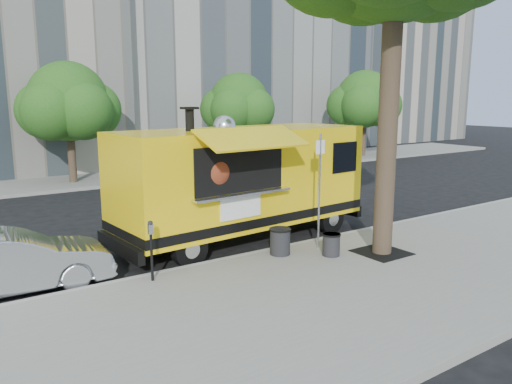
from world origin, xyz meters
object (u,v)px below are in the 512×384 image
Objects in this scene: food_truck at (242,179)px; far_tree_b at (68,102)px; sign_post at (319,184)px; far_tree_d at (365,99)px; trash_bin_left at (331,244)px; far_tree_c at (239,103)px; trash_bin_right at (280,241)px; parking_meter at (151,244)px; sedan at (11,263)px.

far_tree_b is at bearing 93.01° from food_truck.
food_truck is at bearing 115.19° from sign_post.
trash_bin_left is at bearing -138.25° from far_tree_d.
far_tree_d reaches higher than sign_post.
far_tree_c is 10.00m from far_tree_d.
sign_post is 0.39× the size of food_truck.
sign_post is at bearing -5.25° from trash_bin_right.
far_tree_c reaches higher than food_truck.
sedan is (-2.55, 1.35, -0.32)m from parking_meter.
trash_bin_left is at bearing -38.71° from trash_bin_right.
food_truck is at bearing -145.40° from far_tree_d.
far_tree_d is at bearing 41.75° from trash_bin_left.
far_tree_d is 4.23× the size of parking_meter.
sedan is (-6.11, -0.57, -1.11)m from food_truck.
parking_meter is 2.38× the size of trash_bin_left.
parking_meter is 0.33× the size of sedan.
far_tree_d is 25.38m from parking_meter.
sign_post is 0.74× the size of sedan.
far_tree_d reaches higher than food_truck.
sign_post reaches higher than sedan.
food_truck is at bearing 28.32° from parking_meter.
trash_bin_left is (-16.62, -14.84, -3.44)m from far_tree_d.
food_truck is 13.83× the size of trash_bin_left.
sign_post is at bearing -2.52° from parking_meter.
far_tree_d is at bearing 30.31° from food_truck.
sedan reaches higher than trash_bin_right.
trash_bin_right is (1.38, -14.14, -3.33)m from far_tree_b.
trash_bin_left is (0.82, -2.81, -1.33)m from food_truck.
food_truck reaches higher than trash_bin_left.
far_tree_b is 9.01m from far_tree_c.
sedan is (-4.55, -12.70, -3.17)m from far_tree_b.
food_truck is 3.21m from trash_bin_left.
parking_meter is 4.50m from trash_bin_left.
sign_post is (-6.45, -13.95, -1.87)m from far_tree_c.
far_tree_c is 17.82m from parking_meter.
far_tree_b is 1.83× the size of sign_post.
far_tree_d is 22.78m from trash_bin_right.
far_tree_c is at bearing -1.91° from far_tree_b.
far_tree_d reaches higher than parking_meter.
far_tree_b is 1.36× the size of sedan.
sedan is at bearing 167.69° from sign_post.
far_tree_d is 10.05× the size of trash_bin_left.
food_truck is (-17.45, -12.03, -2.11)m from far_tree_d.
trash_bin_left is at bearing -11.49° from parking_meter.
sign_post is (2.55, -14.25, -1.98)m from far_tree_b.
sign_post is 4.64m from parking_meter.
far_tree_c reaches higher than trash_bin_left.
parking_meter is (-21.00, -13.95, -2.91)m from far_tree_d.
trash_bin_left is at bearing -77.99° from food_truck.
food_truck is 11.65× the size of trash_bin_right.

